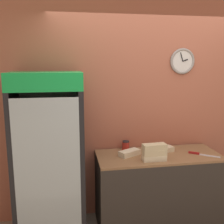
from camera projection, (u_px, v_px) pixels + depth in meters
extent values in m
cube|color=#B7664C|center=(150.00, 110.00, 3.34)|extent=(5.20, 0.06, 2.70)
torus|color=gray|center=(182.00, 61.00, 3.25)|extent=(0.32, 0.03, 0.32)
cylinder|color=white|center=(182.00, 61.00, 3.25)|extent=(0.26, 0.01, 0.26)
cube|color=black|center=(185.00, 60.00, 3.24)|extent=(0.07, 0.01, 0.03)
cube|color=black|center=(182.00, 57.00, 3.22)|extent=(0.04, 0.01, 0.11)
cube|color=#332D28|center=(158.00, 190.00, 3.17)|extent=(1.46, 0.61, 0.85)
cube|color=#8E6642|center=(159.00, 156.00, 3.09)|extent=(1.46, 0.61, 0.02)
cube|color=black|center=(51.00, 156.00, 3.16)|extent=(0.74, 0.04, 1.67)
cube|color=black|center=(17.00, 167.00, 2.83)|extent=(0.05, 0.61, 1.67)
cube|color=black|center=(81.00, 163.00, 2.94)|extent=(0.05, 0.61, 1.67)
cube|color=white|center=(51.00, 157.00, 3.13)|extent=(0.64, 0.02, 1.57)
cube|color=silver|center=(48.00, 176.00, 2.59)|extent=(0.64, 0.01, 1.57)
cube|color=green|center=(46.00, 81.00, 2.68)|extent=(0.74, 0.55, 0.18)
cube|color=silver|center=(51.00, 196.00, 2.93)|extent=(0.62, 0.49, 0.01)
cube|color=silver|center=(50.00, 164.00, 2.86)|extent=(0.62, 0.49, 0.01)
cube|color=silver|center=(48.00, 132.00, 2.79)|extent=(0.62, 0.49, 0.01)
cylinder|color=gold|center=(71.00, 127.00, 2.62)|extent=(0.07, 0.07, 0.17)
cylinder|color=gold|center=(71.00, 115.00, 2.60)|extent=(0.03, 0.03, 0.07)
cylinder|color=navy|center=(35.00, 200.00, 2.71)|extent=(0.08, 0.08, 0.13)
cylinder|color=navy|center=(35.00, 192.00, 2.69)|extent=(0.03, 0.03, 0.05)
cylinder|color=navy|center=(70.00, 195.00, 2.76)|extent=(0.07, 0.07, 0.17)
cylinder|color=navy|center=(69.00, 185.00, 2.73)|extent=(0.03, 0.03, 0.07)
cylinder|color=#B2231E|center=(31.00, 165.00, 2.63)|extent=(0.07, 0.07, 0.16)
cylinder|color=#B2231E|center=(30.00, 154.00, 2.61)|extent=(0.03, 0.03, 0.07)
cylinder|color=orange|center=(32.00, 130.00, 2.57)|extent=(0.08, 0.08, 0.14)
cylinder|color=orange|center=(32.00, 120.00, 2.55)|extent=(0.03, 0.03, 0.06)
cylinder|color=#2D6B38|center=(45.00, 129.00, 2.58)|extent=(0.06, 0.06, 0.14)
cylinder|color=#2D6B38|center=(44.00, 120.00, 2.56)|extent=(0.03, 0.03, 0.06)
cylinder|color=navy|center=(54.00, 164.00, 2.66)|extent=(0.06, 0.06, 0.16)
cylinder|color=navy|center=(54.00, 153.00, 2.64)|extent=(0.02, 0.02, 0.07)
cube|color=beige|center=(154.00, 158.00, 2.89)|extent=(0.26, 0.11, 0.06)
cube|color=beige|center=(154.00, 152.00, 2.88)|extent=(0.27, 0.11, 0.06)
cube|color=beige|center=(154.00, 147.00, 2.87)|extent=(0.27, 0.12, 0.06)
cube|color=beige|center=(129.00, 153.00, 3.05)|extent=(0.28, 0.22, 0.06)
cube|color=beige|center=(164.00, 149.00, 3.19)|extent=(0.24, 0.15, 0.06)
cube|color=silver|center=(210.00, 156.00, 3.04)|extent=(0.21, 0.17, 0.00)
cube|color=maroon|center=(194.00, 153.00, 3.11)|extent=(0.12, 0.09, 0.02)
cylinder|color=#B72D23|center=(126.00, 146.00, 3.25)|extent=(0.09, 0.09, 0.10)
cylinder|color=#262628|center=(126.00, 141.00, 3.23)|extent=(0.08, 0.08, 0.01)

